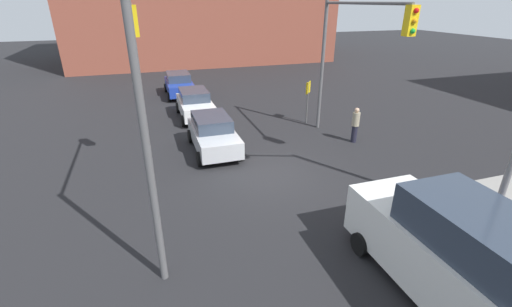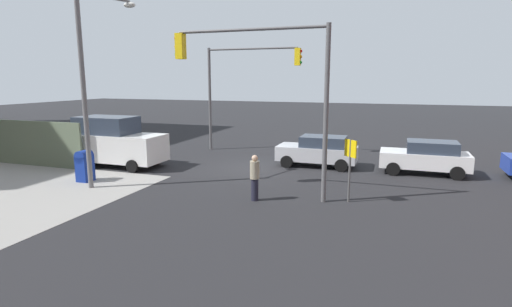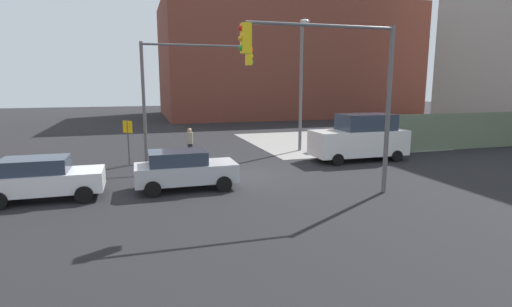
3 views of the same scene
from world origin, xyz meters
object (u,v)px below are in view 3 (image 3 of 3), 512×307
at_px(smokestack, 376,44).
at_px(hatchback_white, 43,178).
at_px(traffic_signal_se_corner, 335,75).
at_px(coupe_silver, 184,169).
at_px(traffic_signal_nw_corner, 188,77).
at_px(mailbox_blue, 319,140).
at_px(street_lamp_corner, 301,77).
at_px(pedestrian_crossing, 190,143).
at_px(van_white_delivery, 360,138).

xyz_separation_m(smokestack, hatchback_white, (-34.66, -31.68, -8.51)).
bearing_deg(traffic_signal_se_corner, coupe_silver, 151.72).
xyz_separation_m(traffic_signal_nw_corner, coupe_silver, (-1.07, -6.15, -3.83)).
bearing_deg(mailbox_blue, traffic_signal_nw_corner, -176.55).
bearing_deg(mailbox_blue, traffic_signal_se_corner, -113.14).
distance_m(traffic_signal_nw_corner, street_lamp_corner, 7.22).
xyz_separation_m(hatchback_white, pedestrian_crossing, (6.41, 6.88, 0.08)).
bearing_deg(traffic_signal_nw_corner, hatchback_white, -135.66).
bearing_deg(traffic_signal_se_corner, hatchback_white, 165.03).
xyz_separation_m(mailbox_blue, hatchback_white, (-14.61, -6.68, 0.08)).
distance_m(van_white_delivery, pedestrian_crossing, 9.81).
relative_size(traffic_signal_nw_corner, hatchback_white, 1.59).
bearing_deg(smokestack, street_lamp_corner, -130.78).
bearing_deg(coupe_silver, pedestrian_crossing, 80.41).
height_order(traffic_signal_nw_corner, traffic_signal_se_corner, same).
height_order(traffic_signal_se_corner, mailbox_blue, traffic_signal_se_corner).
bearing_deg(street_lamp_corner, traffic_signal_nw_corner, -172.43).
bearing_deg(pedestrian_crossing, street_lamp_corner, 133.22).
xyz_separation_m(traffic_signal_nw_corner, street_lamp_corner, (7.16, 0.95, 0.02)).
height_order(street_lamp_corner, mailbox_blue, street_lamp_corner).
relative_size(traffic_signal_nw_corner, coupe_silver, 1.57).
bearing_deg(van_white_delivery, pedestrian_crossing, 159.70).
bearing_deg(hatchback_white, mailbox_blue, 24.57).
height_order(smokestack, van_white_delivery, smokestack).
bearing_deg(smokestack, coupe_silver, -132.90).
bearing_deg(coupe_silver, traffic_signal_se_corner, -28.28).
bearing_deg(van_white_delivery, traffic_signal_se_corner, -128.72).
xyz_separation_m(street_lamp_corner, hatchback_white, (-13.49, -7.13, -3.86)).
xyz_separation_m(traffic_signal_se_corner, coupe_silver, (-5.30, 2.85, -3.83)).
bearing_deg(street_lamp_corner, traffic_signal_se_corner, -106.44).
bearing_deg(traffic_signal_se_corner, van_white_delivery, 51.28).
height_order(traffic_signal_nw_corner, pedestrian_crossing, traffic_signal_nw_corner).
distance_m(traffic_signal_se_corner, street_lamp_corner, 10.38).
bearing_deg(traffic_signal_se_corner, smokestack, 55.05).
relative_size(traffic_signal_se_corner, pedestrian_crossing, 3.69).
xyz_separation_m(smokestack, coupe_silver, (-29.41, -31.65, -8.51)).
bearing_deg(traffic_signal_se_corner, mailbox_blue, 66.86).
xyz_separation_m(smokestack, van_white_delivery, (-19.06, -28.20, -8.07)).
distance_m(mailbox_blue, van_white_delivery, 3.39).
distance_m(street_lamp_corner, hatchback_white, 15.74).
xyz_separation_m(van_white_delivery, pedestrian_crossing, (-9.19, 3.40, -0.36)).
height_order(smokestack, hatchback_white, smokestack).
bearing_deg(pedestrian_crossing, mailbox_blue, 129.78).
height_order(hatchback_white, van_white_delivery, van_white_delivery).
xyz_separation_m(traffic_signal_se_corner, hatchback_white, (-10.55, 2.82, -3.83)).
xyz_separation_m(mailbox_blue, pedestrian_crossing, (-8.20, 0.20, 0.16)).
distance_m(traffic_signal_nw_corner, mailbox_blue, 9.18).
xyz_separation_m(street_lamp_corner, coupe_silver, (-8.23, -7.10, -3.86)).
bearing_deg(street_lamp_corner, pedestrian_crossing, -177.96).
distance_m(traffic_signal_se_corner, van_white_delivery, 8.76).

